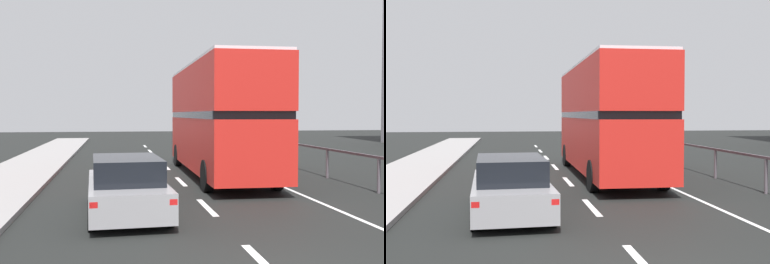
% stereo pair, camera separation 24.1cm
% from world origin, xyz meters
% --- Properties ---
extents(lane_paint_markings, '(3.32, 46.00, 0.01)m').
position_xyz_m(lane_paint_markings, '(1.92, 8.75, 0.00)').
color(lane_paint_markings, silver).
rests_on(lane_paint_markings, ground).
extents(bridge_side_railing, '(0.10, 42.00, 1.13)m').
position_xyz_m(bridge_side_railing, '(5.60, 9.00, 0.91)').
color(bridge_side_railing, '#554C53').
rests_on(bridge_side_railing, ground).
extents(double_decker_bus_red, '(2.63, 10.45, 4.32)m').
position_xyz_m(double_decker_bus_red, '(1.65, 11.96, 2.31)').
color(double_decker_bus_red, red).
rests_on(double_decker_bus_red, ground).
extents(hatchback_car_near, '(1.96, 4.63, 1.39)m').
position_xyz_m(hatchback_car_near, '(-2.08, 5.52, 0.67)').
color(hatchback_car_near, gray).
rests_on(hatchback_car_near, ground).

